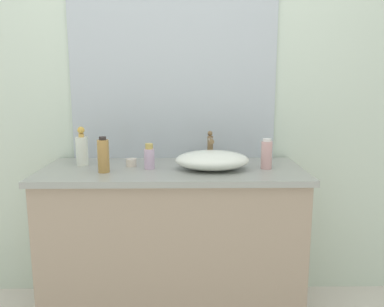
{
  "coord_description": "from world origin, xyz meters",
  "views": [
    {
      "loc": [
        0.12,
        -1.56,
        1.28
      ],
      "look_at": [
        0.15,
        0.39,
        0.92
      ],
      "focal_mm": 36.51,
      "sensor_mm": 36.0,
      "label": 1
    }
  ],
  "objects_px": {
    "soap_dispenser": "(82,149)",
    "lotion_bottle": "(149,157)",
    "perfume_bottle": "(103,155)",
    "sink_basin": "(212,160)",
    "candle_jar": "(131,162)",
    "spray_can": "(267,154)"
  },
  "relations": [
    {
      "from": "lotion_bottle",
      "to": "perfume_bottle",
      "type": "xyz_separation_m",
      "value": [
        -0.22,
        -0.07,
        0.02
      ]
    },
    {
      "from": "sink_basin",
      "to": "spray_can",
      "type": "height_order",
      "value": "spray_can"
    },
    {
      "from": "soap_dispenser",
      "to": "lotion_bottle",
      "type": "bearing_deg",
      "value": -13.9
    },
    {
      "from": "sink_basin",
      "to": "candle_jar",
      "type": "bearing_deg",
      "value": 169.38
    },
    {
      "from": "sink_basin",
      "to": "spray_can",
      "type": "xyz_separation_m",
      "value": [
        0.28,
        0.01,
        0.03
      ]
    },
    {
      "from": "candle_jar",
      "to": "sink_basin",
      "type": "bearing_deg",
      "value": -10.62
    },
    {
      "from": "sink_basin",
      "to": "soap_dispenser",
      "type": "height_order",
      "value": "soap_dispenser"
    },
    {
      "from": "soap_dispenser",
      "to": "lotion_bottle",
      "type": "xyz_separation_m",
      "value": [
        0.37,
        -0.09,
        -0.03
      ]
    },
    {
      "from": "candle_jar",
      "to": "spray_can",
      "type": "bearing_deg",
      "value": -5.28
    },
    {
      "from": "perfume_bottle",
      "to": "spray_can",
      "type": "height_order",
      "value": "perfume_bottle"
    },
    {
      "from": "lotion_bottle",
      "to": "soap_dispenser",
      "type": "bearing_deg",
      "value": 166.1
    },
    {
      "from": "lotion_bottle",
      "to": "spray_can",
      "type": "relative_size",
      "value": 0.84
    },
    {
      "from": "perfume_bottle",
      "to": "candle_jar",
      "type": "relative_size",
      "value": 3.21
    },
    {
      "from": "sink_basin",
      "to": "candle_jar",
      "type": "distance_m",
      "value": 0.43
    },
    {
      "from": "soap_dispenser",
      "to": "spray_can",
      "type": "height_order",
      "value": "soap_dispenser"
    },
    {
      "from": "sink_basin",
      "to": "candle_jar",
      "type": "xyz_separation_m",
      "value": [
        -0.42,
        0.08,
        -0.03
      ]
    },
    {
      "from": "lotion_bottle",
      "to": "candle_jar",
      "type": "distance_m",
      "value": 0.12
    },
    {
      "from": "sink_basin",
      "to": "spray_can",
      "type": "bearing_deg",
      "value": 2.88
    },
    {
      "from": "soap_dispenser",
      "to": "candle_jar",
      "type": "distance_m",
      "value": 0.27
    },
    {
      "from": "spray_can",
      "to": "candle_jar",
      "type": "bearing_deg",
      "value": 174.72
    },
    {
      "from": "sink_basin",
      "to": "spray_can",
      "type": "distance_m",
      "value": 0.28
    },
    {
      "from": "spray_can",
      "to": "sink_basin",
      "type": "bearing_deg",
      "value": -177.12
    }
  ]
}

